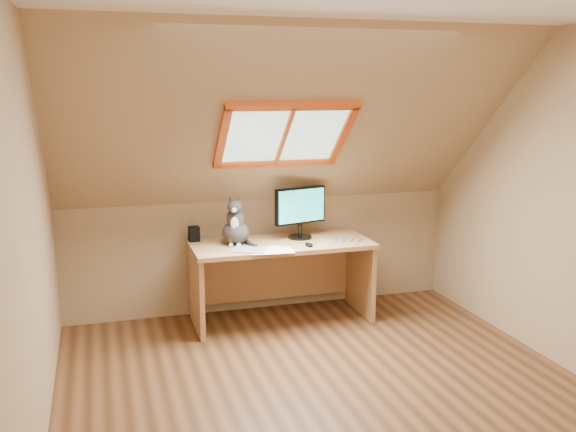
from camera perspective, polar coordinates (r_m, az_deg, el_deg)
name	(u,v)px	position (r m, az deg, el deg)	size (l,w,h in m)	color
ground	(329,392)	(4.41, 3.64, -15.34)	(3.50, 3.50, 0.00)	brown
room_shell	(337,180)	(3.89, 4.38, 3.21)	(3.52, 3.52, 2.41)	tan
desk	(279,265)	(5.54, -0.78, -4.35)	(1.52, 0.66, 0.69)	tan
monitor	(300,209)	(5.51, 1.11, 0.62)	(0.48, 0.21, 0.45)	black
cat	(236,227)	(5.34, -4.69, -0.96)	(0.29, 0.32, 0.41)	#3A3633
desk_speaker	(194,234)	(5.51, -8.35, -1.58)	(0.09, 0.09, 0.13)	black
graphics_tablet	(249,250)	(5.15, -3.48, -3.03)	(0.28, 0.20, 0.01)	#B2B2B7
mouse	(309,245)	(5.28, 1.87, -2.56)	(0.05, 0.10, 0.03)	black
papers	(269,251)	(5.14, -1.66, -3.11)	(0.33, 0.27, 0.00)	white
cables	(339,241)	(5.46, 4.53, -2.23)	(0.51, 0.26, 0.01)	silver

